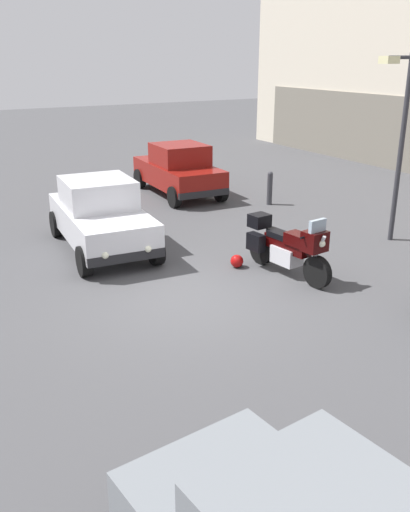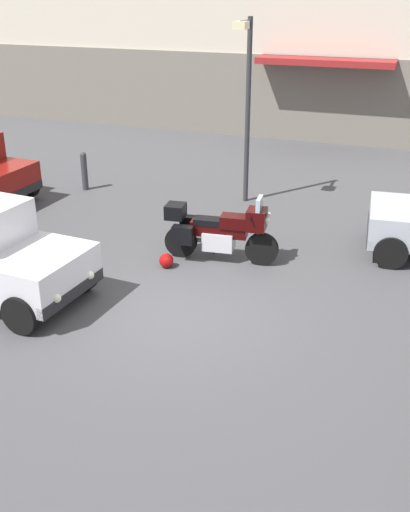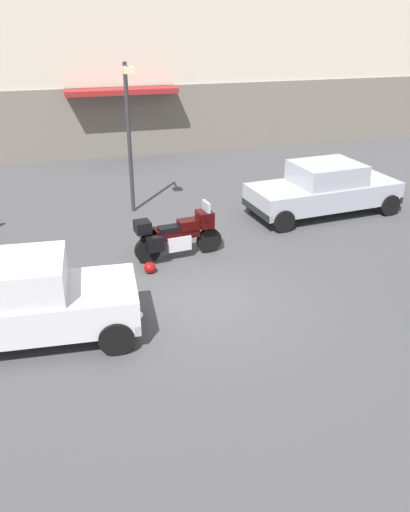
# 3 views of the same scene
# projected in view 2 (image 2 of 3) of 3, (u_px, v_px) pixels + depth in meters

# --- Properties ---
(ground_plane) EXTENTS (80.00, 80.00, 0.00)m
(ground_plane) POSITION_uv_depth(u_px,v_px,m) (171.00, 311.00, 10.26)
(ground_plane) COLOR #424244
(motorcycle) EXTENTS (2.26, 0.86, 1.36)m
(motorcycle) POSITION_uv_depth(u_px,v_px,m) (219.00, 231.00, 11.88)
(motorcycle) COLOR black
(motorcycle) RESTS_ON ground
(helmet) EXTENTS (0.28, 0.28, 0.28)m
(helmet) POSITION_uv_depth(u_px,v_px,m) (166.00, 261.00, 11.77)
(helmet) COLOR #990C0C
(helmet) RESTS_ON ground
(streetlamp_curbside) EXTENTS (0.28, 0.94, 4.33)m
(streetlamp_curbside) POSITION_uv_depth(u_px,v_px,m) (246.00, 93.00, 14.19)
(streetlamp_curbside) COLOR #2D2D33
(streetlamp_curbside) RESTS_ON ground
(bollard_curbside) EXTENTS (0.16, 0.16, 1.01)m
(bollard_curbside) POSITION_uv_depth(u_px,v_px,m) (84.00, 170.00, 16.02)
(bollard_curbside) COLOR #333338
(bollard_curbside) RESTS_ON ground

